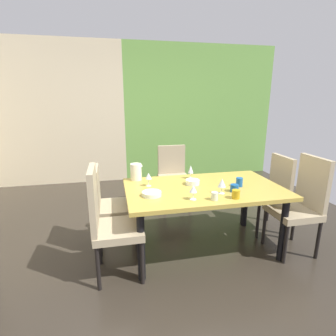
# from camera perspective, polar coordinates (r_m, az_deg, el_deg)

# --- Properties ---
(ground_plane) EXTENTS (5.94, 5.52, 0.02)m
(ground_plane) POSITION_cam_1_polar(r_m,az_deg,el_deg) (3.07, -2.86, -17.25)
(ground_plane) COLOR #2E2820
(back_panel_interior) EXTENTS (2.83, 0.10, 2.65)m
(back_panel_interior) POSITION_cam_1_polar(r_m,az_deg,el_deg) (5.40, -24.92, 10.49)
(back_panel_interior) COLOR beige
(back_panel_interior) RESTS_ON ground_plane
(garden_window_panel) EXTENTS (3.11, 0.10, 2.65)m
(garden_window_panel) POSITION_cam_1_polar(r_m,az_deg,el_deg) (5.58, 6.97, 11.85)
(garden_window_panel) COLOR #6A9E47
(garden_window_panel) RESTS_ON ground_plane
(dining_table) EXTENTS (1.64, 0.98, 0.72)m
(dining_table) POSITION_cam_1_polar(r_m,az_deg,el_deg) (2.82, 7.75, -5.69)
(dining_table) COLOR gold
(dining_table) RESTS_ON ground_plane
(chair_left_near) EXTENTS (0.44, 0.44, 1.05)m
(chair_left_near) POSITION_cam_1_polar(r_m,az_deg,el_deg) (2.46, -12.96, -10.85)
(chair_left_near) COLOR tan
(chair_left_near) RESTS_ON ground_plane
(chair_left_far) EXTENTS (0.44, 0.44, 0.92)m
(chair_left_far) POSITION_cam_1_polar(r_m,az_deg,el_deg) (2.94, -12.63, -7.30)
(chair_left_far) COLOR tan
(chair_left_far) RESTS_ON ground_plane
(chair_right_near) EXTENTS (0.44, 0.44, 1.05)m
(chair_right_near) POSITION_cam_1_polar(r_m,az_deg,el_deg) (3.12, 27.01, -6.55)
(chair_right_near) COLOR tan
(chair_right_near) RESTS_ON ground_plane
(chair_right_far) EXTENTS (0.44, 0.44, 0.94)m
(chair_right_far) POSITION_cam_1_polar(r_m,az_deg,el_deg) (3.51, 21.60, -4.25)
(chair_right_far) COLOR tan
(chair_right_far) RESTS_ON ground_plane
(chair_head_far) EXTENTS (0.44, 0.45, 0.93)m
(chair_head_far) POSITION_cam_1_polar(r_m,az_deg,el_deg) (3.95, 1.17, -1.13)
(chair_head_far) COLOR tan
(chair_head_far) RESTS_ON ground_plane
(wine_glass_near_window) EXTENTS (0.08, 0.08, 0.15)m
(wine_glass_near_window) POSITION_cam_1_polar(r_m,az_deg,el_deg) (2.60, 11.67, -3.23)
(wine_glass_near_window) COLOR silver
(wine_glass_near_window) RESTS_ON dining_table
(wine_glass_corner) EXTENTS (0.07, 0.07, 0.15)m
(wine_glass_corner) POSITION_cam_1_polar(r_m,az_deg,el_deg) (2.77, -4.28, -1.81)
(wine_glass_corner) COLOR silver
(wine_glass_corner) RESTS_ON dining_table
(wine_glass_center) EXTENTS (0.07, 0.07, 0.14)m
(wine_glass_center) POSITION_cam_1_polar(r_m,az_deg,el_deg) (2.41, 5.53, -4.64)
(wine_glass_center) COLOR silver
(wine_glass_center) RESTS_ON dining_table
(wine_glass_north) EXTENTS (0.06, 0.06, 0.16)m
(wine_glass_north) POSITION_cam_1_polar(r_m,az_deg,el_deg) (3.04, 4.96, -0.36)
(wine_glass_north) COLOR silver
(wine_glass_north) RESTS_ON dining_table
(serving_bowl_south) EXTENTS (0.15, 0.15, 0.05)m
(serving_bowl_south) POSITION_cam_1_polar(r_m,az_deg,el_deg) (2.85, 5.37, -3.07)
(serving_bowl_south) COLOR white
(serving_bowl_south) RESTS_ON dining_table
(serving_bowl_left) EXTENTS (0.19, 0.19, 0.04)m
(serving_bowl_left) POSITION_cam_1_polar(r_m,az_deg,el_deg) (2.53, -3.57, -5.61)
(serving_bowl_left) COLOR silver
(serving_bowl_left) RESTS_ON dining_table
(cup_east) EXTENTS (0.08, 0.08, 0.07)m
(cup_east) POSITION_cam_1_polar(r_m,az_deg,el_deg) (2.71, 14.26, -4.25)
(cup_east) COLOR #144B8B
(cup_east) RESTS_ON dining_table
(cup_west) EXTENTS (0.07, 0.07, 0.09)m
(cup_west) POSITION_cam_1_polar(r_m,az_deg,el_deg) (2.87, 15.26, -2.98)
(cup_west) COLOR #1A549D
(cup_west) RESTS_ON dining_table
(cup_rear) EXTENTS (0.07, 0.07, 0.08)m
(cup_rear) POSITION_cam_1_polar(r_m,az_deg,el_deg) (2.53, 14.56, -5.54)
(cup_rear) COLOR #BC9317
(cup_rear) RESTS_ON dining_table
(cup_right) EXTENTS (0.06, 0.06, 0.07)m
(cup_right) POSITION_cam_1_polar(r_m,az_deg,el_deg) (2.45, 10.10, -6.03)
(cup_right) COLOR beige
(cup_right) RESTS_ON dining_table
(pitcher_front) EXTENTS (0.14, 0.13, 0.19)m
(pitcher_front) POSITION_cam_1_polar(r_m,az_deg,el_deg) (3.00, -6.97, -0.80)
(pitcher_front) COLOR silver
(pitcher_front) RESTS_ON dining_table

